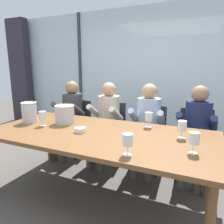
% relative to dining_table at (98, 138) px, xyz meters
% --- Properties ---
extents(ground, '(14.00, 14.00, 0.00)m').
position_rel_dining_table_xyz_m(ground, '(0.00, 1.00, -0.68)').
color(ground, '#4C4742').
extents(window_glass_panel, '(7.60, 0.03, 2.60)m').
position_rel_dining_table_xyz_m(window_glass_panel, '(0.00, 2.35, 0.62)').
color(window_glass_panel, silver).
rests_on(window_glass_panel, ground).
extents(window_mullion_left, '(0.06, 0.06, 2.60)m').
position_rel_dining_table_xyz_m(window_mullion_left, '(-1.71, 2.33, 0.62)').
color(window_mullion_left, '#38383D').
rests_on(window_mullion_left, ground).
extents(hillside_vineyard, '(13.60, 2.40, 1.88)m').
position_rel_dining_table_xyz_m(hillside_vineyard, '(0.00, 6.81, 0.26)').
color(hillside_vineyard, '#477A38').
rests_on(hillside_vineyard, ground).
extents(curtain_heavy_drape, '(0.56, 0.20, 2.60)m').
position_rel_dining_table_xyz_m(curtain_heavy_drape, '(-3.45, 2.17, 0.62)').
color(curtain_heavy_drape, '#332D38').
rests_on(curtain_heavy_drape, ground).
extents(dining_table, '(2.40, 1.14, 0.75)m').
position_rel_dining_table_xyz_m(dining_table, '(0.00, 0.00, 0.00)').
color(dining_table, brown).
rests_on(dining_table, ground).
extents(chair_near_curtain, '(0.48, 0.48, 0.88)m').
position_rel_dining_table_xyz_m(chair_near_curtain, '(-0.93, 0.97, -0.17)').
color(chair_near_curtain, '#232328').
rests_on(chair_near_curtain, ground).
extents(chair_left_of_center, '(0.50, 0.50, 0.88)m').
position_rel_dining_table_xyz_m(chair_left_of_center, '(-0.30, 0.96, -0.17)').
color(chair_left_of_center, '#232328').
rests_on(chair_left_of_center, ground).
extents(chair_center, '(0.45, 0.45, 0.88)m').
position_rel_dining_table_xyz_m(chair_center, '(0.31, 0.96, -0.17)').
color(chair_center, '#232328').
rests_on(chair_center, ground).
extents(chair_right_of_center, '(0.46, 0.46, 0.88)m').
position_rel_dining_table_xyz_m(chair_right_of_center, '(0.92, 0.96, -0.17)').
color(chair_right_of_center, '#232328').
rests_on(chair_right_of_center, ground).
extents(person_charcoal_jacket, '(0.48, 0.62, 1.20)m').
position_rel_dining_table_xyz_m(person_charcoal_jacket, '(-0.97, 0.84, 0.00)').
color(person_charcoal_jacket, '#38383D').
rests_on(person_charcoal_jacket, ground).
extents(person_beige_jumper, '(0.49, 0.63, 1.20)m').
position_rel_dining_table_xyz_m(person_beige_jumper, '(-0.32, 0.84, 0.00)').
color(person_beige_jumper, '#B7AD9E').
rests_on(person_beige_jumper, ground).
extents(person_pale_blue_shirt, '(0.48, 0.63, 1.20)m').
position_rel_dining_table_xyz_m(person_pale_blue_shirt, '(0.31, 0.84, 0.00)').
color(person_pale_blue_shirt, '#9EB2D1').
rests_on(person_pale_blue_shirt, ground).
extents(person_navy_polo, '(0.48, 0.63, 1.20)m').
position_rel_dining_table_xyz_m(person_navy_polo, '(0.93, 0.84, 0.00)').
color(person_navy_polo, '#192347').
rests_on(person_navy_polo, ground).
extents(ice_bucket_primary, '(0.19, 0.19, 0.25)m').
position_rel_dining_table_xyz_m(ice_bucket_primary, '(-0.96, 0.00, 0.19)').
color(ice_bucket_primary, '#B7B7BC').
rests_on(ice_bucket_primary, dining_table).
extents(ice_bucket_secondary, '(0.24, 0.24, 0.22)m').
position_rel_dining_table_xyz_m(ice_bucket_secondary, '(-0.54, 0.15, 0.18)').
color(ice_bucket_secondary, '#B7B7BC').
rests_on(ice_bucket_secondary, dining_table).
extents(tasting_bowl, '(0.12, 0.12, 0.05)m').
position_rel_dining_table_xyz_m(tasting_bowl, '(-0.17, -0.08, 0.09)').
color(tasting_bowl, silver).
rests_on(tasting_bowl, dining_table).
extents(wine_glass_by_left_taster, '(0.08, 0.08, 0.17)m').
position_rel_dining_table_xyz_m(wine_glass_by_left_taster, '(0.48, -0.42, 0.18)').
color(wine_glass_by_left_taster, silver).
rests_on(wine_glass_by_left_taster, dining_table).
extents(wine_glass_near_bucket, '(0.08, 0.08, 0.17)m').
position_rel_dining_table_xyz_m(wine_glass_near_bucket, '(0.82, 0.16, 0.18)').
color(wine_glass_near_bucket, silver).
rests_on(wine_glass_near_bucket, dining_table).
extents(wine_glass_center_pour, '(0.08, 0.08, 0.17)m').
position_rel_dining_table_xyz_m(wine_glass_center_pour, '(0.95, -0.18, 0.18)').
color(wine_glass_center_pour, silver).
rests_on(wine_glass_center_pour, dining_table).
extents(wine_glass_by_right_taster, '(0.08, 0.08, 0.17)m').
position_rel_dining_table_xyz_m(wine_glass_by_right_taster, '(-0.70, -0.06, 0.18)').
color(wine_glass_by_right_taster, silver).
rests_on(wine_glass_by_right_taster, dining_table).
extents(wine_glass_spare_empty, '(0.08, 0.08, 0.17)m').
position_rel_dining_table_xyz_m(wine_glass_spare_empty, '(0.43, 0.40, 0.18)').
color(wine_glass_spare_empty, silver).
rests_on(wine_glass_spare_empty, dining_table).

